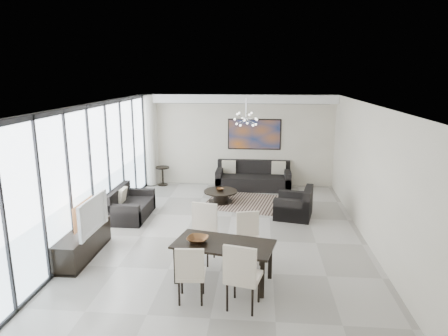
# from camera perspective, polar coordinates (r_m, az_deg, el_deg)

# --- Properties ---
(room_shell) EXTENTS (6.00, 9.00, 2.90)m
(room_shell) POSITION_cam_1_polar(r_m,az_deg,el_deg) (8.32, 3.56, -1.11)
(room_shell) COLOR #A8A39B
(room_shell) RESTS_ON ground
(window_wall) EXTENTS (0.37, 8.95, 2.90)m
(window_wall) POSITION_cam_1_polar(r_m,az_deg,el_deg) (9.03, -17.97, -0.47)
(window_wall) COLOR silver
(window_wall) RESTS_ON floor
(soffit) EXTENTS (5.98, 0.40, 0.26)m
(soffit) POSITION_cam_1_polar(r_m,az_deg,el_deg) (12.40, 2.09, 9.86)
(soffit) COLOR white
(soffit) RESTS_ON room_shell
(painting) EXTENTS (1.68, 0.04, 0.98)m
(painting) POSITION_cam_1_polar(r_m,az_deg,el_deg) (12.67, 4.36, 4.81)
(painting) COLOR #A55316
(painting) RESTS_ON room_shell
(chandelier) EXTENTS (0.66, 0.66, 0.71)m
(chandelier) POSITION_cam_1_polar(r_m,az_deg,el_deg) (10.63, 3.16, 6.99)
(chandelier) COLOR silver
(chandelier) RESTS_ON room_shell
(rug) EXTENTS (2.62, 2.20, 0.01)m
(rug) POSITION_cam_1_polar(r_m,az_deg,el_deg) (11.23, 3.54, -4.93)
(rug) COLOR black
(rug) RESTS_ON floor
(coffee_table) EXTENTS (0.95, 0.95, 0.33)m
(coffee_table) POSITION_cam_1_polar(r_m,az_deg,el_deg) (11.20, -0.49, -3.97)
(coffee_table) COLOR black
(coffee_table) RESTS_ON floor
(bowl_coffee) EXTENTS (0.23, 0.23, 0.07)m
(bowl_coffee) POSITION_cam_1_polar(r_m,az_deg,el_deg) (11.17, -0.57, -3.06)
(bowl_coffee) COLOR brown
(bowl_coffee) RESTS_ON coffee_table
(sofa_main) EXTENTS (2.30, 0.94, 0.84)m
(sofa_main) POSITION_cam_1_polar(r_m,az_deg,el_deg) (12.56, 4.20, -1.64)
(sofa_main) COLOR black
(sofa_main) RESTS_ON floor
(loveseat) EXTENTS (0.84, 1.49, 0.75)m
(loveseat) POSITION_cam_1_polar(r_m,az_deg,el_deg) (10.33, -13.33, -5.49)
(loveseat) COLOR black
(loveseat) RESTS_ON floor
(armchair) EXTENTS (1.04, 1.08, 0.77)m
(armchair) POSITION_cam_1_polar(r_m,az_deg,el_deg) (10.20, 10.10, -5.50)
(armchair) COLOR black
(armchair) RESTS_ON floor
(side_table) EXTENTS (0.44, 0.44, 0.61)m
(side_table) POSITION_cam_1_polar(r_m,az_deg,el_deg) (12.97, -8.77, -0.68)
(side_table) COLOR black
(side_table) RESTS_ON floor
(tv_console) EXTENTS (0.49, 1.73, 0.54)m
(tv_console) POSITION_cam_1_polar(r_m,az_deg,el_deg) (8.46, -19.56, -10.11)
(tv_console) COLOR black
(tv_console) RESTS_ON floor
(television) EXTENTS (0.18, 1.19, 0.68)m
(television) POSITION_cam_1_polar(r_m,az_deg,el_deg) (8.15, -18.95, -6.33)
(television) COLOR gray
(television) RESTS_ON tv_console
(dining_table) EXTENTS (1.83, 1.18, 0.70)m
(dining_table) POSITION_cam_1_polar(r_m,az_deg,el_deg) (6.97, -0.05, -11.35)
(dining_table) COLOR black
(dining_table) RESTS_ON floor
(dining_chair_sw) EXTENTS (0.48, 0.48, 0.96)m
(dining_chair_sw) POSITION_cam_1_polar(r_m,az_deg,el_deg) (6.39, -4.82, -14.40)
(dining_chair_sw) COLOR beige
(dining_chair_sw) RESTS_ON floor
(dining_chair_se) EXTENTS (0.61, 0.61, 1.09)m
(dining_chair_se) POSITION_cam_1_polar(r_m,az_deg,el_deg) (6.16, 2.53, -14.69)
(dining_chair_se) COLOR beige
(dining_chair_se) RESTS_ON floor
(dining_chair_nw) EXTENTS (0.60, 0.60, 1.10)m
(dining_chair_nw) POSITION_cam_1_polar(r_m,az_deg,el_deg) (7.76, -3.06, -8.54)
(dining_chair_nw) COLOR beige
(dining_chair_nw) RESTS_ON floor
(dining_chair_ne) EXTENTS (0.53, 0.53, 0.95)m
(dining_chair_ne) POSITION_cam_1_polar(r_m,az_deg,el_deg) (7.73, 3.52, -9.32)
(dining_chair_ne) COLOR beige
(dining_chair_ne) RESTS_ON floor
(bowl_dining) EXTENTS (0.43, 0.43, 0.09)m
(bowl_dining) POSITION_cam_1_polar(r_m,az_deg,el_deg) (6.98, -3.80, -10.15)
(bowl_dining) COLOR brown
(bowl_dining) RESTS_ON dining_table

